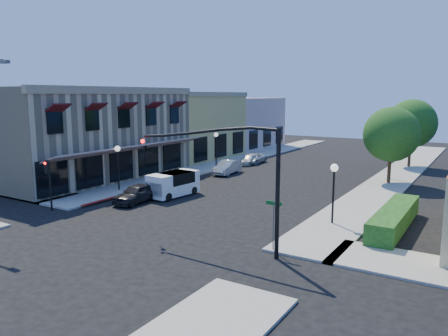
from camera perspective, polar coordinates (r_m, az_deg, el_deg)
The scene contains 22 objects.
ground at distance 23.80m, azimuth -12.74°, elevation -8.89°, with size 120.00×120.00×0.00m, color black.
sidewalk_left at distance 50.14m, azimuth 1.82°, elevation 1.07°, with size 3.50×50.00×0.12m, color gray.
sidewalk_right at distance 44.21m, azimuth 21.88°, elevation -0.76°, with size 3.50×50.00×0.12m, color gray.
curb_red_strip at distance 33.98m, azimuth -11.63°, elevation -3.29°, with size 0.25×10.00×0.06m, color maroon.
corner_brick_building at distance 41.58m, azimuth -17.59°, elevation 4.36°, with size 11.77×18.20×8.10m.
yellow_stucco_building at distance 52.61m, azimuth -5.12°, elevation 5.53°, with size 10.00×12.00×7.60m, color #D3B95F.
pink_stucco_building at distance 62.62m, azimuth 1.52°, elevation 5.92°, with size 10.00×12.00×7.00m, color #D0A89D.
hedge at distance 26.41m, azimuth 21.27°, elevation -7.47°, with size 1.40×8.00×1.10m, color #184413.
street_tree_a at distance 38.79m, azimuth 21.02°, elevation 4.12°, with size 4.56×4.56×6.48m.
street_tree_b at distance 48.61m, azimuth 23.31°, elevation 5.35°, with size 4.94×4.94×7.02m.
signal_mast_arm at distance 20.48m, azimuth 1.63°, elevation 0.15°, with size 8.01×0.39×6.00m.
secondary_signal at distance 30.07m, azimuth -21.96°, elevation -0.95°, with size 0.28×0.42×3.32m.
street_name_sign at distance 20.87m, azimuth 6.51°, elevation -6.46°, with size 0.80×0.06×2.50m.
lamppost_left_near at distance 34.60m, azimuth -13.71°, elevation 1.46°, with size 0.44×0.44×3.57m.
lamppost_left_far at distance 45.44m, azimuth -1.04°, elevation 3.60°, with size 0.44×0.44×3.57m.
lamppost_right_near at distance 25.56m, azimuth 14.17°, elevation -1.34°, with size 0.44×0.44×3.57m.
lamppost_right_far at distance 40.95m, azimuth 21.03°, elevation 2.31°, with size 0.44×0.44×3.57m.
white_van at distance 32.41m, azimuth -6.69°, elevation -1.93°, with size 2.11×4.15×1.77m.
parked_car_a at distance 31.01m, azimuth -11.37°, elevation -3.28°, with size 1.54×3.83×1.30m, color black.
parked_car_b at distance 41.39m, azimuth 0.43°, elevation 0.10°, with size 1.36×3.91×1.29m, color #B0B3B5.
parked_car_c at distance 47.12m, azimuth 3.30°, elevation 1.09°, with size 1.48×3.63×1.05m, color silver.
parked_car_d at distance 47.99m, azimuth 3.87°, elevation 1.26°, with size 1.80×3.91×1.09m, color #B4B7BA.
Camera 1 is at (16.00, -15.98, 7.42)m, focal length 35.00 mm.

